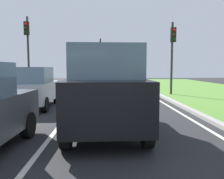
{
  "coord_description": "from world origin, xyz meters",
  "views": [
    {
      "loc": [
        0.67,
        2.78,
        1.74
      ],
      "look_at": [
        0.85,
        8.64,
        1.2
      ],
      "focal_mm": 37.5,
      "sensor_mm": 36.0,
      "label": 1
    }
  ],
  "objects_px": {
    "car_hatchback_far": "(33,88)",
    "traffic_light_near_right": "(173,47)",
    "car_suv_ahead": "(105,89)",
    "traffic_light_far_median": "(100,54)",
    "traffic_light_overhead_left": "(27,43)"
  },
  "relations": [
    {
      "from": "traffic_light_near_right",
      "to": "traffic_light_far_median",
      "type": "height_order",
      "value": "traffic_light_near_right"
    },
    {
      "from": "car_hatchback_far",
      "to": "traffic_light_near_right",
      "type": "distance_m",
      "value": 8.92
    },
    {
      "from": "traffic_light_far_median",
      "to": "traffic_light_near_right",
      "type": "bearing_deg",
      "value": -60.38
    },
    {
      "from": "traffic_light_near_right",
      "to": "traffic_light_far_median",
      "type": "xyz_separation_m",
      "value": [
        -4.7,
        8.26,
        -0.01
      ]
    },
    {
      "from": "car_suv_ahead",
      "to": "traffic_light_far_median",
      "type": "xyz_separation_m",
      "value": [
        -0.41,
        16.6,
        1.89
      ]
    },
    {
      "from": "car_suv_ahead",
      "to": "traffic_light_far_median",
      "type": "distance_m",
      "value": 16.72
    },
    {
      "from": "traffic_light_near_right",
      "to": "traffic_light_far_median",
      "type": "relative_size",
      "value": 1.0
    },
    {
      "from": "car_hatchback_far",
      "to": "traffic_light_far_median",
      "type": "height_order",
      "value": "traffic_light_far_median"
    },
    {
      "from": "traffic_light_overhead_left",
      "to": "traffic_light_far_median",
      "type": "distance_m",
      "value": 8.22
    },
    {
      "from": "traffic_light_overhead_left",
      "to": "traffic_light_near_right",
      "type": "bearing_deg",
      "value": -9.92
    },
    {
      "from": "car_suv_ahead",
      "to": "traffic_light_overhead_left",
      "type": "distance_m",
      "value": 11.57
    },
    {
      "from": "traffic_light_near_right",
      "to": "car_suv_ahead",
      "type": "bearing_deg",
      "value": -117.2
    },
    {
      "from": "car_hatchback_far",
      "to": "traffic_light_near_right",
      "type": "relative_size",
      "value": 0.81
    },
    {
      "from": "car_suv_ahead",
      "to": "traffic_light_near_right",
      "type": "bearing_deg",
      "value": 61.3
    },
    {
      "from": "car_suv_ahead",
      "to": "traffic_light_overhead_left",
      "type": "relative_size",
      "value": 0.86
    }
  ]
}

